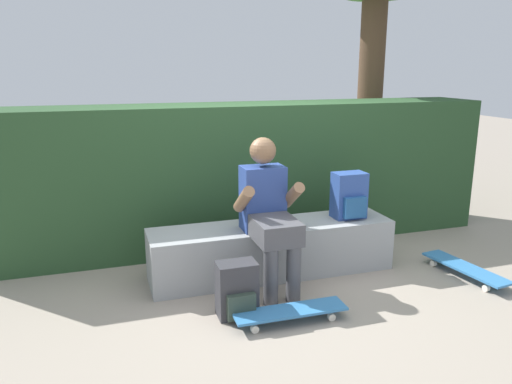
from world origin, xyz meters
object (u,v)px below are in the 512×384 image
object	(u,v)px
person_skater	(269,210)
backpack_on_bench	(349,196)
backpack_on_ground	(237,291)
bench_main	(272,249)
skateboard_near_person	(290,311)
skateboard_beside_bench	(465,268)

from	to	relation	value
person_skater	backpack_on_bench	world-z (taller)	person_skater
person_skater	backpack_on_ground	world-z (taller)	person_skater
bench_main	backpack_on_bench	bearing A→B (deg)	-0.77
bench_main	person_skater	size ratio (longest dim) A/B	1.74
bench_main	skateboard_near_person	size ratio (longest dim) A/B	2.57
bench_main	backpack_on_ground	world-z (taller)	bench_main
backpack_on_ground	skateboard_near_person	bearing A→B (deg)	-30.43
skateboard_near_person	backpack_on_bench	distance (m)	1.31
skateboard_near_person	bench_main	bearing A→B (deg)	78.88
backpack_on_bench	backpack_on_ground	xyz separation A→B (m)	(-1.19, -0.62, -0.44)
skateboard_beside_bench	bench_main	bearing A→B (deg)	159.60
skateboard_beside_bench	backpack_on_ground	distance (m)	2.02
bench_main	backpack_on_bench	world-z (taller)	backpack_on_bench
backpack_on_ground	person_skater	bearing A→B (deg)	47.59
bench_main	person_skater	distance (m)	0.48
person_skater	skateboard_near_person	bearing A→B (deg)	-94.65
skateboard_near_person	backpack_on_bench	world-z (taller)	backpack_on_bench
skateboard_beside_bench	backpack_on_ground	world-z (taller)	backpack_on_ground
bench_main	skateboard_beside_bench	size ratio (longest dim) A/B	2.52
backpack_on_bench	skateboard_beside_bench	bearing A→B (deg)	-34.23
person_skater	backpack_on_bench	distance (m)	0.84
backpack_on_ground	bench_main	bearing A→B (deg)	52.11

